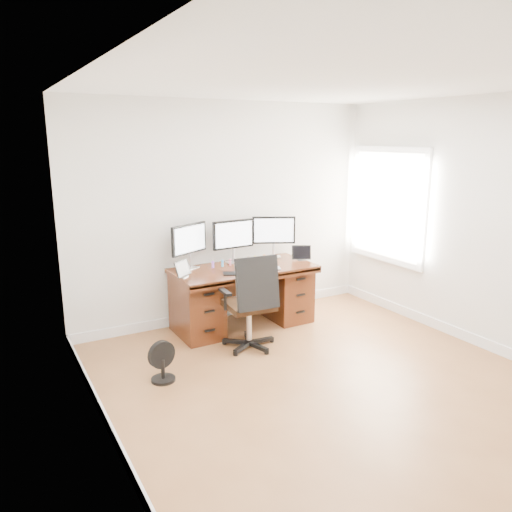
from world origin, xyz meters
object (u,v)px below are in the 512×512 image
desk (243,294)px  monitor_center (233,236)px  floor_fan (163,362)px  office_chair (251,318)px  keyboard (251,269)px

desk → monitor_center: 0.72m
desk → floor_fan: desk is taller
monitor_center → floor_fan: bearing=-141.9°
office_chair → floor_fan: 1.13m
desk → monitor_center: monitor_center is taller
monitor_center → keyboard: size_ratio=1.85×
office_chair → floor_fan: office_chair is taller
floor_fan → monitor_center: 1.97m
desk → monitor_center: size_ratio=3.09×
floor_fan → monitor_center: size_ratio=0.72×
floor_fan → office_chair: bearing=-0.6°
office_chair → keyboard: bearing=66.1°
floor_fan → keyboard: 1.64m
desk → floor_fan: size_ratio=4.28×
desk → monitor_center: bearing=90.0°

